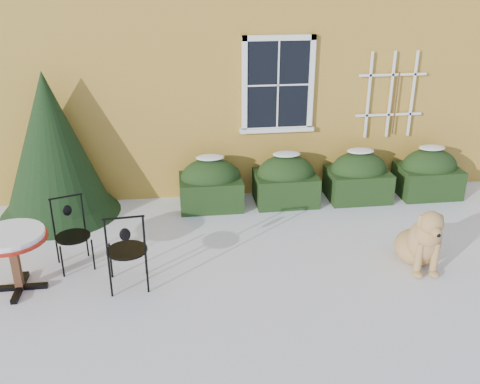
{
  "coord_description": "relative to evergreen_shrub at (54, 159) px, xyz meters",
  "views": [
    {
      "loc": [
        -0.9,
        -5.83,
        3.86
      ],
      "look_at": [
        0.0,
        1.0,
        0.9
      ],
      "focal_mm": 40.0,
      "sensor_mm": 36.0,
      "label": 1
    }
  ],
  "objects": [
    {
      "name": "patio_chair_near",
      "position": [
        1.27,
        -2.4,
        -0.41
      ],
      "size": [
        0.53,
        0.52,
        1.09
      ],
      "rotation": [
        0.0,
        0.0,
        3.22
      ],
      "color": "black",
      "rests_on": "ground"
    },
    {
      "name": "ground",
      "position": [
        2.81,
        -2.58,
        -0.95
      ],
      "size": [
        80.0,
        80.0,
        0.0
      ],
      "primitive_type": "plane",
      "color": "white",
      "rests_on": "ground"
    },
    {
      "name": "bistro_table",
      "position": [
        -0.13,
        -2.28,
        -0.27
      ],
      "size": [
        0.88,
        0.88,
        0.82
      ],
      "rotation": [
        0.0,
        0.0,
        0.05
      ],
      "color": "black",
      "rests_on": "ground"
    },
    {
      "name": "hedge_row",
      "position": [
        4.46,
        -0.03,
        -0.55
      ],
      "size": [
        4.95,
        0.8,
        0.91
      ],
      "color": "black",
      "rests_on": "ground"
    },
    {
      "name": "evergreen_shrub",
      "position": [
        0.0,
        0.0,
        0.0
      ],
      "size": [
        1.96,
        1.96,
        2.37
      ],
      "rotation": [
        0.0,
        0.0,
        0.42
      ],
      "color": "black",
      "rests_on": "ground"
    },
    {
      "name": "dog",
      "position": [
        5.2,
        -2.4,
        -0.58
      ],
      "size": [
        0.66,
        1.04,
        0.95
      ],
      "rotation": [
        0.0,
        0.0,
        -0.07
      ],
      "color": "tan",
      "rests_on": "ground"
    },
    {
      "name": "patio_chair_far",
      "position": [
        0.49,
        -1.74,
        -0.47
      ],
      "size": [
        0.55,
        0.55,
        0.98
      ],
      "rotation": [
        0.0,
        0.0,
        0.33
      ],
      "color": "black",
      "rests_on": "ground"
    }
  ]
}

